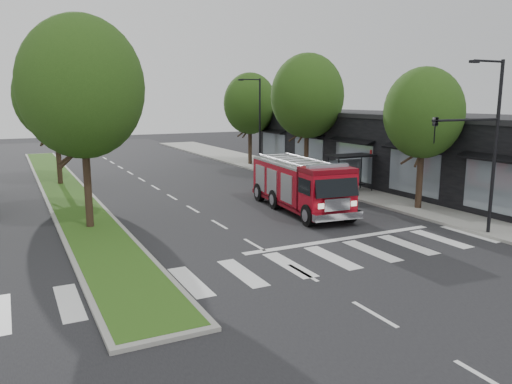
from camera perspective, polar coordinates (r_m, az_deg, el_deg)
ground at (r=21.95m, az=-0.19°, el=-6.06°), size 140.00×140.00×0.00m
sidewalk_right at (r=36.71m, az=10.37°, el=0.68°), size 5.00×80.00×0.15m
median at (r=37.49m, az=-21.13°, el=0.35°), size 3.00×50.00×0.15m
storefront_row at (r=39.25m, az=15.77°, el=4.67°), size 8.00×30.00×5.00m
bus_shelter at (r=34.18m, az=10.60°, el=3.28°), size 3.20×1.60×2.61m
tree_right_near at (r=29.49m, az=18.61°, el=8.53°), size 4.40×4.40×8.05m
tree_right_mid at (r=38.89m, az=5.89°, el=10.84°), size 5.60×5.60×9.72m
tree_right_far at (r=47.64m, az=-0.70°, el=10.07°), size 5.00×5.00×8.73m
tree_median_near at (r=25.05m, az=-19.31°, el=11.21°), size 5.80×5.80×10.16m
tree_median_far at (r=38.97m, az=-22.07°, el=10.14°), size 5.60×5.60×9.72m
streetlight_right_near at (r=24.45m, az=24.50°, el=5.84°), size 4.08×0.22×8.00m
streetlight_right_far at (r=43.58m, az=0.26°, el=8.23°), size 2.11×0.20×8.00m
fire_engine at (r=28.38m, az=5.07°, el=0.77°), size 3.51×9.02×3.05m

